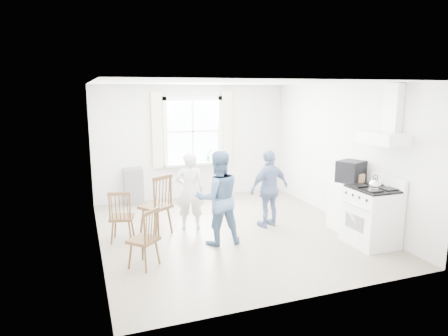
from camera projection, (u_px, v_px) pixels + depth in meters
The scene contains 16 objects.
room_shell at pixel (232, 160), 6.89m from camera, with size 4.62×5.12×2.64m.
window_assembly at pixel (193, 135), 9.11m from camera, with size 1.88×0.24×1.70m.
range_hood at pixel (386, 128), 6.22m from camera, with size 0.45×0.76×0.94m.
shelf_unit at pixel (134, 186), 8.74m from camera, with size 0.40×0.30×0.80m, color slate.
gas_stove at pixel (372, 216), 6.44m from camera, with size 0.68×0.76×1.12m.
kettle at pixel (375, 185), 6.19m from camera, with size 0.18×0.18×0.25m.
low_cabinet at pixel (348, 206), 7.12m from camera, with size 0.50×0.55×0.90m, color white.
stereo_stack at pixel (351, 171), 6.94m from camera, with size 0.53×0.51×0.38m.
cardboard_box at pixel (355, 178), 6.87m from camera, with size 0.26×0.19×0.17m, color #A3764F.
windsor_chair_a at pixel (160, 198), 6.82m from camera, with size 0.62×0.62×1.08m.
windsor_chair_b at pixel (121, 211), 6.49m from camera, with size 0.46×0.45×0.89m.
windsor_chair_c at pixel (148, 232), 5.57m from camera, with size 0.51×0.51×0.88m.
person_left at pixel (190, 191), 7.15m from camera, with size 0.51×0.51×1.41m, color silver.
person_mid at pixel (218, 198), 6.44m from camera, with size 0.75×0.75×1.54m, color slate.
person_right at pixel (269, 189), 7.27m from camera, with size 0.84×0.84×1.43m, color navy.
potted_plant at pixel (209, 155), 9.24m from camera, with size 0.16×0.16×0.29m, color #316F32.
Camera 1 is at (-2.45, -6.33, 2.49)m, focal length 32.00 mm.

